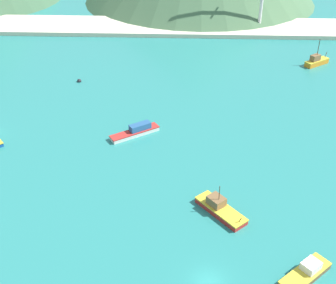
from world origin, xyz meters
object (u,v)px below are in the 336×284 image
object	(u,v)px
fishing_boat_2	(136,131)
fishing_boat_5	(220,208)
buoy_0	(79,81)
fishing_boat_1	(306,273)
fishing_boat_0	(316,61)

from	to	relation	value
fishing_boat_2	fishing_boat_5	distance (m)	27.17
buoy_0	fishing_boat_5	bearing A→B (deg)	-55.73
buoy_0	fishing_boat_1	bearing A→B (deg)	-54.24
fishing_boat_0	fishing_boat_5	size ratio (longest dim) A/B	0.82
fishing_boat_0	fishing_boat_2	bearing A→B (deg)	-140.13
fishing_boat_5	buoy_0	distance (m)	56.25
buoy_0	fishing_boat_0	bearing A→B (deg)	11.94
fishing_boat_2	buoy_0	size ratio (longest dim) A/B	9.28
fishing_boat_2	fishing_boat_1	bearing A→B (deg)	-53.36
fishing_boat_0	fishing_boat_1	distance (m)	73.81
fishing_boat_1	fishing_boat_2	world-z (taller)	fishing_boat_2
fishing_boat_2	buoy_0	world-z (taller)	fishing_boat_2
fishing_boat_0	buoy_0	xyz separation A→B (m)	(-60.46, -12.78, -0.88)
fishing_boat_1	fishing_boat_2	xyz separation A→B (m)	(-25.87, 34.78, 0.10)
fishing_boat_2	fishing_boat_5	bearing A→B (deg)	-55.93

